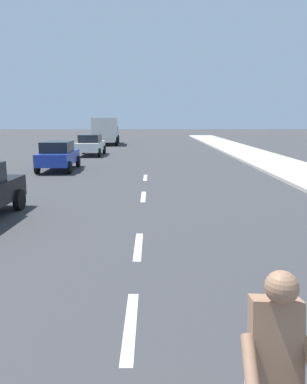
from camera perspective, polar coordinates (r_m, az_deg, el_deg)
The scene contains 9 objects.
ground_plane at distance 16.95m, azimuth -1.30°, elevation 1.81°, with size 160.00×160.00×0.00m, color #38383A.
sidewalk_strip at distance 20.41m, azimuth 21.73°, elevation 2.82°, with size 3.60×80.00×0.14m, color #B2ADA3.
lane_stripe_2 at distance 5.42m, azimuth -3.56°, elevation -19.61°, with size 0.16×1.80×0.01m, color white.
lane_stripe_3 at distance 8.31m, azimuth -2.34°, elevation -8.28°, with size 0.16×1.80×0.01m, color white.
lane_stripe_4 at distance 13.40m, azimuth -1.56°, elevation -0.71°, with size 0.16×1.80×0.01m, color white.
lane_stripe_5 at distance 17.67m, azimuth -1.26°, elevation 2.21°, with size 0.16×1.80×0.01m, color white.
parked_car_blue at distance 20.72m, azimuth -14.38°, elevation 5.52°, with size 1.89×3.91×1.57m.
parked_car_white at distance 28.68m, azimuth -9.61°, elevation 7.21°, with size 1.87×3.97×1.57m.
delivery_truck at distance 40.41m, azimuth -7.35°, elevation 9.36°, with size 2.90×6.35×2.80m.
Camera 1 is at (0.29, 3.28, 2.78)m, focal length 34.82 mm.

